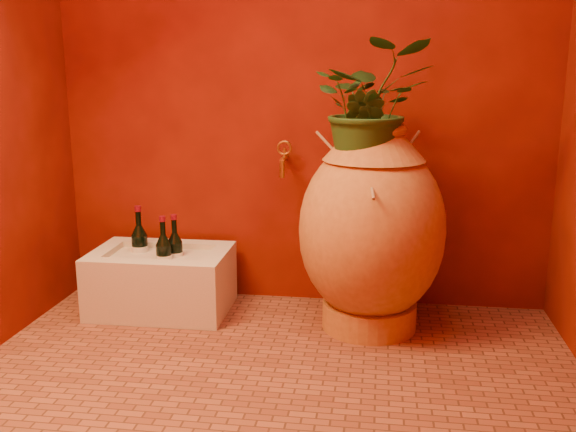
% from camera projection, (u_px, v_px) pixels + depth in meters
% --- Properties ---
extents(floor, '(2.50, 2.50, 0.00)m').
position_uv_depth(floor, '(269.00, 387.00, 2.49)').
color(floor, brown).
rests_on(floor, ground).
extents(wall_back, '(2.50, 0.02, 2.50)m').
position_uv_depth(wall_back, '(302.00, 59.00, 3.17)').
color(wall_back, '#540D04').
rests_on(wall_back, ground).
extents(amphora, '(0.86, 0.86, 0.97)m').
position_uv_depth(amphora, '(372.00, 229.00, 2.95)').
color(amphora, '#BC7A35').
rests_on(amphora, floor).
extents(stone_basin, '(0.68, 0.46, 0.31)m').
position_uv_depth(stone_basin, '(162.00, 282.00, 3.24)').
color(stone_basin, beige).
rests_on(stone_basin, floor).
extents(wine_bottle_a, '(0.08, 0.08, 0.35)m').
position_uv_depth(wine_bottle_a, '(140.00, 249.00, 3.29)').
color(wine_bottle_a, black).
rests_on(wine_bottle_a, stone_basin).
extents(wine_bottle_b, '(0.08, 0.08, 0.33)m').
position_uv_depth(wine_bottle_b, '(164.00, 258.00, 3.16)').
color(wine_bottle_b, black).
rests_on(wine_bottle_b, stone_basin).
extents(wine_bottle_c, '(0.08, 0.08, 0.32)m').
position_uv_depth(wine_bottle_c, '(175.00, 255.00, 3.22)').
color(wine_bottle_c, black).
rests_on(wine_bottle_c, stone_basin).
extents(wall_tap, '(0.08, 0.16, 0.18)m').
position_uv_depth(wall_tap, '(284.00, 157.00, 3.20)').
color(wall_tap, '#AE7A28').
rests_on(wall_tap, wall_back).
extents(plant_main, '(0.59, 0.53, 0.57)m').
position_uv_depth(plant_main, '(371.00, 106.00, 2.82)').
color(plant_main, '#204117').
rests_on(plant_main, amphora).
extents(plant_side, '(0.26, 0.24, 0.39)m').
position_uv_depth(plant_side, '(360.00, 134.00, 2.81)').
color(plant_side, '#204117').
rests_on(plant_side, amphora).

